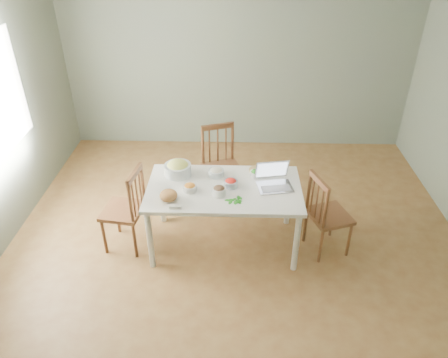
{
  "coord_description": "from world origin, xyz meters",
  "views": [
    {
      "loc": [
        -0.03,
        -3.51,
        3.11
      ],
      "look_at": [
        -0.13,
        0.08,
        0.83
      ],
      "focal_mm": 34.07,
      "sensor_mm": 36.0,
      "label": 1
    }
  ],
  "objects_px": {
    "dining_table": "(224,216)",
    "bread_boule": "(168,195)",
    "chair_right": "(330,214)",
    "bowl_squash": "(178,168)",
    "laptop": "(276,178)",
    "chair_far": "(222,168)",
    "chair_left": "(123,209)"
  },
  "relations": [
    {
      "from": "dining_table",
      "to": "bread_boule",
      "type": "height_order",
      "value": "bread_boule"
    },
    {
      "from": "dining_table",
      "to": "bread_boule",
      "type": "relative_size",
      "value": 9.08
    },
    {
      "from": "bowl_squash",
      "to": "laptop",
      "type": "relative_size",
      "value": 0.82
    },
    {
      "from": "chair_left",
      "to": "laptop",
      "type": "xyz_separation_m",
      "value": [
        1.57,
        0.05,
        0.38
      ]
    },
    {
      "from": "dining_table",
      "to": "laptop",
      "type": "bearing_deg",
      "value": 0.81
    },
    {
      "from": "dining_table",
      "to": "chair_right",
      "type": "xyz_separation_m",
      "value": [
        1.1,
        -0.05,
        0.09
      ]
    },
    {
      "from": "chair_far",
      "to": "chair_right",
      "type": "relative_size",
      "value": 1.07
    },
    {
      "from": "chair_far",
      "to": "chair_right",
      "type": "bearing_deg",
      "value": -54.97
    },
    {
      "from": "laptop",
      "to": "chair_far",
      "type": "bearing_deg",
      "value": 115.21
    },
    {
      "from": "chair_right",
      "to": "laptop",
      "type": "height_order",
      "value": "laptop"
    },
    {
      "from": "chair_far",
      "to": "laptop",
      "type": "relative_size",
      "value": 2.85
    },
    {
      "from": "dining_table",
      "to": "bread_boule",
      "type": "xyz_separation_m",
      "value": [
        -0.53,
        -0.24,
        0.42
      ]
    },
    {
      "from": "dining_table",
      "to": "bread_boule",
      "type": "distance_m",
      "value": 0.72
    },
    {
      "from": "dining_table",
      "to": "chair_right",
      "type": "distance_m",
      "value": 1.1
    },
    {
      "from": "bowl_squash",
      "to": "laptop",
      "type": "xyz_separation_m",
      "value": [
        1.01,
        -0.23,
        0.04
      ]
    },
    {
      "from": "bowl_squash",
      "to": "laptop",
      "type": "bearing_deg",
      "value": -12.58
    },
    {
      "from": "bread_boule",
      "to": "laptop",
      "type": "relative_size",
      "value": 0.5
    },
    {
      "from": "chair_left",
      "to": "laptop",
      "type": "height_order",
      "value": "laptop"
    },
    {
      "from": "chair_far",
      "to": "chair_left",
      "type": "relative_size",
      "value": 1.04
    },
    {
      "from": "dining_table",
      "to": "laptop",
      "type": "xyz_separation_m",
      "value": [
        0.52,
        0.01,
        0.48
      ]
    },
    {
      "from": "dining_table",
      "to": "chair_right",
      "type": "bearing_deg",
      "value": -2.52
    },
    {
      "from": "chair_right",
      "to": "bowl_squash",
      "type": "bearing_deg",
      "value": 60.8
    },
    {
      "from": "dining_table",
      "to": "laptop",
      "type": "distance_m",
      "value": 0.71
    },
    {
      "from": "chair_far",
      "to": "chair_right",
      "type": "height_order",
      "value": "chair_far"
    },
    {
      "from": "bread_boule",
      "to": "laptop",
      "type": "distance_m",
      "value": 1.07
    },
    {
      "from": "chair_far",
      "to": "laptop",
      "type": "bearing_deg",
      "value": -73.05
    },
    {
      "from": "chair_left",
      "to": "bread_boule",
      "type": "height_order",
      "value": "chair_left"
    },
    {
      "from": "dining_table",
      "to": "chair_far",
      "type": "height_order",
      "value": "chair_far"
    },
    {
      "from": "chair_right",
      "to": "bowl_squash",
      "type": "xyz_separation_m",
      "value": [
        -1.59,
        0.28,
        0.36
      ]
    },
    {
      "from": "chair_far",
      "to": "laptop",
      "type": "height_order",
      "value": "chair_far"
    },
    {
      "from": "chair_left",
      "to": "laptop",
      "type": "relative_size",
      "value": 2.74
    },
    {
      "from": "chair_right",
      "to": "bread_boule",
      "type": "height_order",
      "value": "chair_right"
    }
  ]
}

